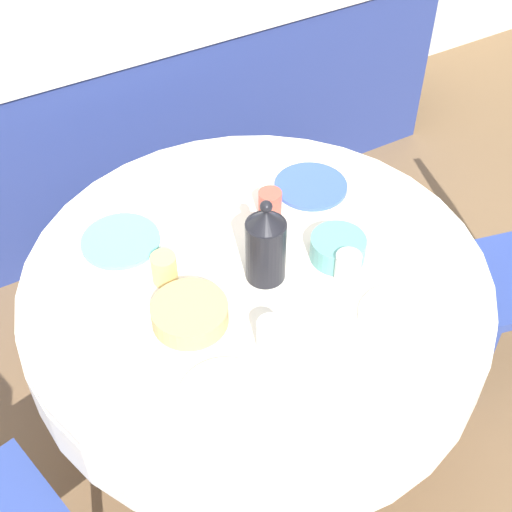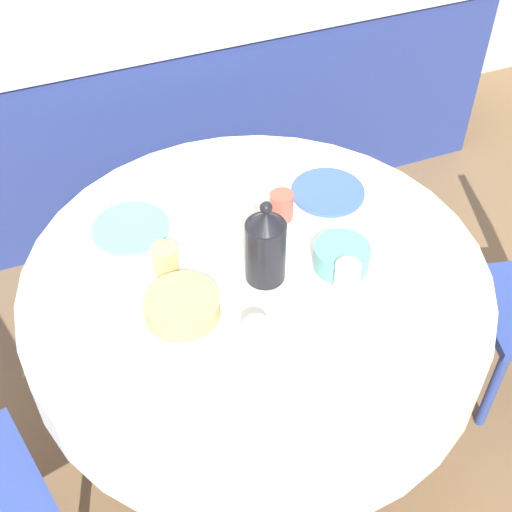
% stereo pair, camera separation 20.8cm
% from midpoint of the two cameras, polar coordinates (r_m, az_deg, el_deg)
% --- Properties ---
extents(ground_plane, '(12.00, 12.00, 0.00)m').
position_cam_midpoint_polar(ground_plane, '(2.72, -2.24, -12.16)').
color(ground_plane, brown).
extents(kitchen_counter, '(3.24, 0.64, 0.91)m').
position_cam_midpoint_polar(kitchen_counter, '(3.32, -13.95, 10.38)').
color(kitchen_counter, navy).
rests_on(kitchen_counter, ground_plane).
extents(dining_table, '(1.43, 1.43, 0.73)m').
position_cam_midpoint_polar(dining_table, '(2.23, -2.68, -3.76)').
color(dining_table, tan).
rests_on(dining_table, ground_plane).
extents(plate_near_left, '(0.25, 0.25, 0.01)m').
position_cam_midpoint_polar(plate_near_left, '(1.87, -5.73, -11.42)').
color(plate_near_left, white).
rests_on(plate_near_left, dining_table).
extents(cup_near_left, '(0.08, 0.08, 0.10)m').
position_cam_midpoint_polar(cup_near_left, '(1.93, -1.93, -6.50)').
color(cup_near_left, white).
rests_on(cup_near_left, dining_table).
extents(plate_near_right, '(0.25, 0.25, 0.01)m').
position_cam_midpoint_polar(plate_near_right, '(2.04, 8.76, -5.00)').
color(plate_near_right, white).
rests_on(plate_near_right, dining_table).
extents(cup_near_right, '(0.08, 0.08, 0.10)m').
position_cam_midpoint_polar(cup_near_right, '(2.10, 4.55, -1.06)').
color(cup_near_right, white).
rests_on(cup_near_right, dining_table).
extents(plate_far_left, '(0.25, 0.25, 0.01)m').
position_cam_midpoint_polar(plate_far_left, '(2.29, -13.36, 1.06)').
color(plate_far_left, '#60BCB7').
rests_on(plate_far_left, dining_table).
extents(cup_far_left, '(0.08, 0.08, 0.10)m').
position_cam_midpoint_polar(cup_far_left, '(2.12, -10.15, -1.15)').
color(cup_far_left, '#DBB766').
rests_on(cup_far_left, dining_table).
extents(plate_far_right, '(0.25, 0.25, 0.01)m').
position_cam_midpoint_polar(plate_far_right, '(2.43, 1.97, 5.50)').
color(plate_far_right, '#3856AD').
rests_on(plate_far_right, dining_table).
extents(cup_far_right, '(0.08, 0.08, 0.10)m').
position_cam_midpoint_polar(cup_far_right, '(2.30, -1.47, 4.05)').
color(cup_far_right, '#CC4C3D').
rests_on(cup_far_right, dining_table).
extents(coffee_carafe, '(0.12, 0.12, 0.29)m').
position_cam_midpoint_polar(coffee_carafe, '(2.05, -2.12, 0.74)').
color(coffee_carafe, black).
rests_on(coffee_carafe, dining_table).
extents(bread_basket, '(0.22, 0.22, 0.06)m').
position_cam_midpoint_polar(bread_basket, '(2.02, -8.28, -4.75)').
color(bread_basket, tan).
rests_on(bread_basket, dining_table).
extents(fruit_bowl, '(0.17, 0.17, 0.08)m').
position_cam_midpoint_polar(fruit_bowl, '(2.17, 3.85, 0.50)').
color(fruit_bowl, '#569993').
rests_on(fruit_bowl, dining_table).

